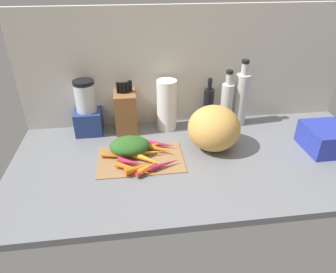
{
  "coord_description": "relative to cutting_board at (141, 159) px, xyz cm",
  "views": [
    {
      "loc": [
        -30.13,
        -111.07,
        77.71
      ],
      "look_at": [
        -15.2,
        1.52,
        11.12
      ],
      "focal_mm": 32.36,
      "sensor_mm": 36.0,
      "label": 1
    }
  ],
  "objects": [
    {
      "name": "carrot_9",
      "position": [
        10.17,
        -7.68,
        1.72
      ],
      "size": [
        13.9,
        7.33,
        2.64
      ],
      "primitive_type": "cone",
      "rotation": [
        0.0,
        1.57,
        0.36
      ],
      "color": "#B2264C",
      "rests_on": "cutting_board"
    },
    {
      "name": "carrot_greens_pile",
      "position": [
        -4.61,
        4.98,
        4.22
      ],
      "size": [
        18.05,
        13.88,
        7.64
      ],
      "primitive_type": "ellipsoid",
      "color": "#2D6023",
      "rests_on": "cutting_board"
    },
    {
      "name": "carrot_4",
      "position": [
        8.75,
        4.07,
        1.97
      ],
      "size": [
        13.46,
        9.52,
        3.14
      ],
      "primitive_type": "cone",
      "rotation": [
        0.0,
        1.57,
        -0.52
      ],
      "color": "orange",
      "rests_on": "cutting_board"
    },
    {
      "name": "bottle_1",
      "position": [
        47.05,
        27.62,
        12.22
      ],
      "size": [
        6.46,
        6.46,
        30.36
      ],
      "color": "silver",
      "rests_on": "ground_plane"
    },
    {
      "name": "carrot_1",
      "position": [
        2.31,
        1.86,
        1.98
      ],
      "size": [
        17.5,
        3.65,
        3.15
      ],
      "primitive_type": "cone",
      "rotation": [
        0.0,
        1.57,
        -0.03
      ],
      "color": "orange",
      "rests_on": "cutting_board"
    },
    {
      "name": "knife_block",
      "position": [
        -5.52,
        28.85,
        10.35
      ],
      "size": [
        10.77,
        14.53,
        26.29
      ],
      "color": "#915B33",
      "rests_on": "ground_plane"
    },
    {
      "name": "carrot_5",
      "position": [
        3.1,
        -3.82,
        2.03
      ],
      "size": [
        15.84,
        13.72,
        3.27
      ],
      "primitive_type": "cone",
      "rotation": [
        0.0,
        1.57,
        -0.68
      ],
      "color": "orange",
      "rests_on": "cutting_board"
    },
    {
      "name": "carrot_0",
      "position": [
        -3.28,
        3.66,
        2.04
      ],
      "size": [
        14.49,
        8.58,
        3.28
      ],
      "primitive_type": "cone",
      "rotation": [
        0.0,
        1.57,
        0.4
      ],
      "color": "orange",
      "rests_on": "cutting_board"
    },
    {
      "name": "carrot_7",
      "position": [
        10.07,
        8.32,
        1.82
      ],
      "size": [
        14.4,
        7.51,
        2.83
      ],
      "primitive_type": "cone",
      "rotation": [
        0.0,
        1.57,
        -0.35
      ],
      "color": "#B2264C",
      "rests_on": "cutting_board"
    },
    {
      "name": "dish_rack",
      "position": [
        90.22,
        -2.19,
        5.27
      ],
      "size": [
        26.61,
        20.39,
        11.34
      ],
      "primitive_type": "cube",
      "color": "#2838AD",
      "rests_on": "ground_plane"
    },
    {
      "name": "ground_plane",
      "position": [
        27.61,
        -1.59,
        -1.9
      ],
      "size": [
        170.0,
        80.0,
        3.0
      ],
      "primitive_type": "cube",
      "color": "slate"
    },
    {
      "name": "wall_back",
      "position": [
        27.61,
        36.91,
        29.6
      ],
      "size": [
        170.0,
        3.0,
        60.0
      ],
      "primitive_type": "cube",
      "color": "beige",
      "rests_on": "ground_plane"
    },
    {
      "name": "carrot_11",
      "position": [
        4.17,
        7.21,
        1.95
      ],
      "size": [
        18.15,
        7.33,
        3.11
      ],
      "primitive_type": "cone",
      "rotation": [
        0.0,
        1.57,
        0.24
      ],
      "color": "orange",
      "rests_on": "cutting_board"
    },
    {
      "name": "bottle_0",
      "position": [
        37.9,
        29.75,
        10.17
      ],
      "size": [
        5.47,
        5.47,
        25.9
      ],
      "color": "black",
      "rests_on": "ground_plane"
    },
    {
      "name": "carrot_10",
      "position": [
        -4.33,
        -5.13,
        2.06
      ],
      "size": [
        12.11,
        7.84,
        3.33
      ],
      "primitive_type": "cone",
      "rotation": [
        0.0,
        1.57,
        -0.42
      ],
      "color": "#B2264C",
      "rests_on": "cutting_board"
    },
    {
      "name": "cutting_board",
      "position": [
        0.0,
        0.0,
        0.0
      ],
      "size": [
        38.28,
        24.69,
        0.8
      ],
      "primitive_type": "cube",
      "color": "#997047",
      "rests_on": "ground_plane"
    },
    {
      "name": "carrot_2",
      "position": [
        3.19,
        -8.83,
        1.8
      ],
      "size": [
        10.33,
        9.24,
        2.81
      ],
      "primitive_type": "cone",
      "rotation": [
        0.0,
        1.57,
        0.69
      ],
      "color": "orange",
      "rests_on": "cutting_board"
    },
    {
      "name": "winter_squash",
      "position": [
        34.58,
        5.76,
        10.1
      ],
      "size": [
        24.27,
        23.98,
        21.01
      ],
      "primitive_type": "ellipsoid",
      "color": "gold",
      "rests_on": "ground_plane"
    },
    {
      "name": "carrot_3",
      "position": [
        -3.25,
        -9.56,
        1.7
      ],
      "size": [
        15.71,
        11.03,
        2.59
      ],
      "primitive_type": "cone",
      "rotation": [
        0.0,
        1.57,
        -0.55
      ],
      "color": "orange",
      "rests_on": "cutting_board"
    },
    {
      "name": "carrot_8",
      "position": [
        -11.09,
        1.67,
        1.49
      ],
      "size": [
        12.92,
        5.7,
        2.19
      ],
      "primitive_type": "cone",
      "rotation": [
        0.0,
        1.57,
        -0.28
      ],
      "color": "orange",
      "rests_on": "cutting_board"
    },
    {
      "name": "blender_appliance",
      "position": [
        -24.61,
        28.92,
        11.63
      ],
      "size": [
        13.28,
        13.28,
        28.0
      ],
      "color": "navy",
      "rests_on": "ground_plane"
    },
    {
      "name": "paper_towel_roll",
      "position": [
        15.48,
        27.91,
        12.85
      ],
      "size": [
        10.12,
        10.12,
        26.5
      ],
      "primitive_type": "cylinder",
      "color": "white",
      "rests_on": "ground_plane"
    },
    {
      "name": "carrot_12",
      "position": [
        4.03,
        -9.89,
        1.47
      ],
      "size": [
        13.79,
        9.23,
        2.13
      ],
      "primitive_type": "cone",
      "rotation": [
        0.0,
        1.57,
        0.53
      ],
      "color": "red",
      "rests_on": "cutting_board"
    },
    {
      "name": "carrot_6",
      "position": [
        -0.54,
        -9.52,
        2.1
      ],
      "size": [
        13.69,
        7.41,
        3.39
      ],
      "primitive_type": "cone",
      "rotation": [
        0.0,
        1.57,
        0.32
      ],
      "color": "orange",
      "rests_on": "cutting_board"
    },
    {
      "name": "bottle_2",
      "position": [
        54.8,
        28.29,
        14.34
      ],
      "size": [
        7.43,
        7.43,
        35.08
      ],
      "color": "silver",
      "rests_on": "ground_plane"
    }
  ]
}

